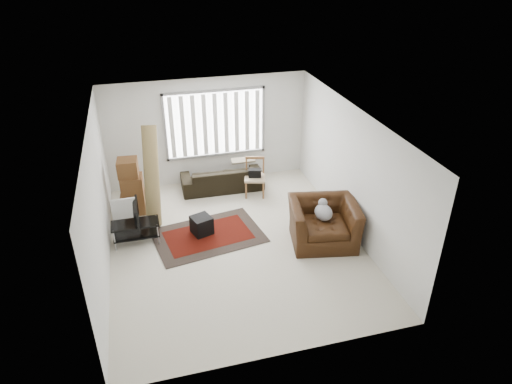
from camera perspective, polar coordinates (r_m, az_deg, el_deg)
room at (r=9.08m, az=-3.36°, el=4.45°), size 6.00×6.02×2.71m
persian_rug at (r=9.80m, az=-5.99°, el=-5.42°), size 2.45×1.84×0.02m
tv_stand at (r=9.69m, az=-14.80°, el=-4.42°), size 0.96×0.43×0.48m
tv at (r=9.50m, az=-15.07°, el=-2.62°), size 0.10×0.78×0.45m
subwoofer at (r=9.79m, az=-6.81°, el=-4.11°), size 0.49×0.49×0.39m
moving_boxes at (r=10.68m, az=-15.28°, el=0.47°), size 0.57×0.53×1.31m
white_flatpack at (r=10.25m, az=-16.04°, el=-2.63°), size 0.54×0.20×0.69m
rolled_rug at (r=10.05m, az=-12.92°, el=1.96°), size 0.53×1.05×2.16m
sofa at (r=11.43m, az=-4.27°, el=2.19°), size 2.05×0.93×0.78m
side_chair at (r=11.08m, az=-0.15°, el=2.06°), size 0.61×0.61×0.92m
armchair at (r=9.43m, az=8.45°, el=-3.50°), size 1.56×1.42×1.01m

